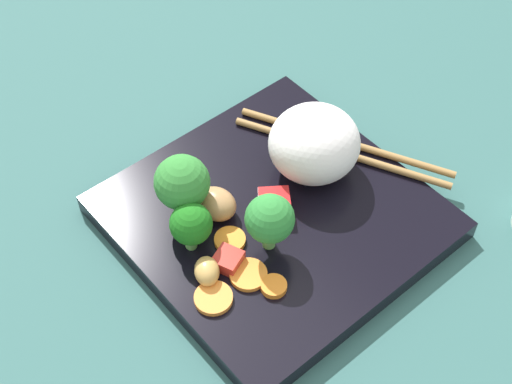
{
  "coord_description": "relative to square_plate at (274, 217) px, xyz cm",
  "views": [
    {
      "loc": [
        29.38,
        -28.39,
        53.62
      ],
      "look_at": [
        -1.41,
        -0.94,
        3.97
      ],
      "focal_mm": 51.95,
      "sensor_mm": 36.0,
      "label": 1
    }
  ],
  "objects": [
    {
      "name": "ground_plane",
      "position": [
        0.0,
        0.0,
        -1.98
      ],
      "size": [
        110.0,
        110.0,
        2.0
      ],
      "primitive_type": "cube",
      "color": "#315D5A"
    },
    {
      "name": "square_plate",
      "position": [
        0.0,
        0.0,
        0.0
      ],
      "size": [
        26.01,
        26.01,
        1.97
      ],
      "primitive_type": "cube",
      "rotation": [
        0.0,
        0.0,
        -0.03
      ],
      "color": "black",
      "rests_on": "ground_plane"
    },
    {
      "name": "rice_mound",
      "position": [
        -1.29,
        5.96,
        4.37
      ],
      "size": [
        10.46,
        10.56,
        6.78
      ],
      "primitive_type": "ellipsoid",
      "rotation": [
        0.0,
        0.0,
        5.95
      ],
      "color": "white",
      "rests_on": "square_plate"
    },
    {
      "name": "broccoli_floret_0",
      "position": [
        -4.81,
        -6.22,
        5.26
      ],
      "size": [
        4.8,
        4.8,
        6.91
      ],
      "color": "#71A944",
      "rests_on": "square_plate"
    },
    {
      "name": "broccoli_floret_1",
      "position": [
        2.74,
        -3.14,
        4.98
      ],
      "size": [
        4.15,
        4.15,
        6.2
      ],
      "color": "#61AB52",
      "rests_on": "square_plate"
    },
    {
      "name": "broccoli_floret_2",
      "position": [
        -1.84,
        -7.75,
        3.84
      ],
      "size": [
        3.64,
        3.64,
        4.83
      ],
      "color": "#63B055",
      "rests_on": "square_plate"
    },
    {
      "name": "carrot_slice_0",
      "position": [
        -0.27,
        -5.19,
        1.21
      ],
      "size": [
        3.81,
        3.81,
        0.46
      ],
      "primitive_type": "cylinder",
      "rotation": [
        0.0,
        0.0,
        4.08
      ],
      "color": "orange",
      "rests_on": "square_plate"
    },
    {
      "name": "carrot_slice_1",
      "position": [
        5.97,
        -5.56,
        1.27
      ],
      "size": [
        2.6,
        2.6,
        0.57
      ],
      "primitive_type": "cylinder",
      "rotation": [
        0.0,
        0.0,
        4.49
      ],
      "color": "orange",
      "rests_on": "square_plate"
    },
    {
      "name": "carrot_slice_2",
      "position": [
        3.71,
        -6.34,
        1.21
      ],
      "size": [
        3.64,
        3.64,
        0.45
      ],
      "primitive_type": "cylinder",
      "rotation": [
        0.0,
        0.0,
        3.31
      ],
      "color": "orange",
      "rests_on": "square_plate"
    },
    {
      "name": "carrot_slice_3",
      "position": [
        3.52,
        -9.94,
        1.21
      ],
      "size": [
        3.48,
        3.48,
        0.46
      ],
      "primitive_type": "cylinder",
      "rotation": [
        0.0,
        0.0,
        1.67
      ],
      "color": "orange",
      "rests_on": "square_plate"
    },
    {
      "name": "pepper_chunk_0",
      "position": [
        -0.24,
        -0.24,
        1.78
      ],
      "size": [
        3.99,
        3.95,
        1.59
      ],
      "primitive_type": "cube",
      "rotation": [
        0.0,
        0.0,
        4.06
      ],
      "color": "red",
      "rests_on": "square_plate"
    },
    {
      "name": "pepper_chunk_1",
      "position": [
        1.7,
        -6.84,
        1.61
      ],
      "size": [
        2.81,
        2.84,
        1.26
      ],
      "primitive_type": "cube",
      "rotation": [
        0.0,
        0.0,
        3.51
      ],
      "color": "red",
      "rests_on": "square_plate"
    },
    {
      "name": "chicken_piece_0",
      "position": [
        -3.15,
        -4.06,
        2.29
      ],
      "size": [
        4.33,
        3.82,
        2.61
      ],
      "primitive_type": "ellipsoid",
      "rotation": [
        0.0,
        0.0,
        3.34
      ],
      "color": "tan",
      "rests_on": "square_plate"
    },
    {
      "name": "chicken_piece_1",
      "position": [
        1.55,
        -8.97,
        1.94
      ],
      "size": [
        3.4,
        3.21,
        1.92
      ],
      "primitive_type": "ellipsoid",
      "rotation": [
        0.0,
        0.0,
        2.57
      ],
      "color": "tan",
      "rests_on": "square_plate"
    },
    {
      "name": "chopstick_pair",
      "position": [
        -1.07,
        9.83,
        1.32
      ],
      "size": [
        20.31,
        11.0,
        0.68
      ],
      "rotation": [
        0.0,
        0.0,
        3.58
      ],
      "color": "#9D7440",
      "rests_on": "square_plate"
    }
  ]
}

